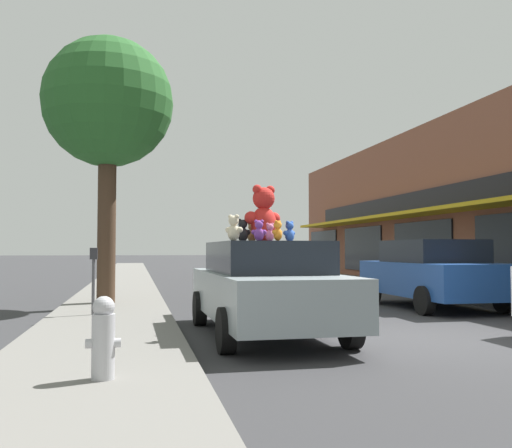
# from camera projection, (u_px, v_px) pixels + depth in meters

# --- Properties ---
(ground_plane) EXTENTS (260.00, 260.00, 0.00)m
(ground_plane) POSITION_uv_depth(u_px,v_px,m) (419.00, 337.00, 8.91)
(ground_plane) COLOR #333335
(sidewalk_near) EXTENTS (2.30, 90.00, 0.13)m
(sidewalk_near) POSITION_uv_depth(u_px,v_px,m) (101.00, 343.00, 7.92)
(sidewalk_near) COLOR slate
(sidewalk_near) RESTS_ON ground_plane
(plush_art_car) EXTENTS (1.97, 4.65, 1.49)m
(plush_art_car) POSITION_uv_depth(u_px,v_px,m) (265.00, 286.00, 9.07)
(plush_art_car) COLOR #8C999E
(plush_art_car) RESTS_ON ground_plane
(teddy_bear_giant) EXTENTS (0.69, 0.51, 0.92)m
(teddy_bear_giant) POSITION_uv_depth(u_px,v_px,m) (264.00, 215.00, 9.20)
(teddy_bear_giant) COLOR red
(teddy_bear_giant) RESTS_ON plush_art_car
(teddy_bear_black) EXTENTS (0.28, 0.18, 0.37)m
(teddy_bear_black) POSITION_uv_depth(u_px,v_px,m) (243.00, 231.00, 9.09)
(teddy_bear_black) COLOR black
(teddy_bear_black) RESTS_ON plush_art_car
(teddy_bear_brown) EXTENTS (0.25, 0.17, 0.34)m
(teddy_bear_brown) POSITION_uv_depth(u_px,v_px,m) (252.00, 233.00, 9.61)
(teddy_bear_brown) COLOR olive
(teddy_bear_brown) RESTS_ON plush_art_car
(teddy_bear_orange) EXTENTS (0.20, 0.19, 0.29)m
(teddy_bear_orange) POSITION_uv_depth(u_px,v_px,m) (278.00, 231.00, 7.98)
(teddy_bear_orange) COLOR orange
(teddy_bear_orange) RESTS_ON plush_art_car
(teddy_bear_cream) EXTENTS (0.27, 0.25, 0.39)m
(teddy_bear_cream) POSITION_uv_depth(u_px,v_px,m) (234.00, 228.00, 8.27)
(teddy_bear_cream) COLOR beige
(teddy_bear_cream) RESTS_ON plush_art_car
(teddy_bear_pink) EXTENTS (0.21, 0.13, 0.28)m
(teddy_bear_pink) POSITION_uv_depth(u_px,v_px,m) (270.00, 232.00, 8.56)
(teddy_bear_pink) COLOR pink
(teddy_bear_pink) RESTS_ON plush_art_car
(teddy_bear_yellow) EXTENTS (0.22, 0.24, 0.34)m
(teddy_bear_yellow) POSITION_uv_depth(u_px,v_px,m) (266.00, 232.00, 9.53)
(teddy_bear_yellow) COLOR yellow
(teddy_bear_yellow) RESTS_ON plush_art_car
(teddy_bear_purple) EXTENTS (0.24, 0.16, 0.31)m
(teddy_bear_purple) POSITION_uv_depth(u_px,v_px,m) (259.00, 231.00, 8.28)
(teddy_bear_purple) COLOR purple
(teddy_bear_purple) RESTS_ON plush_art_car
(teddy_bear_blue) EXTENTS (0.25, 0.21, 0.34)m
(teddy_bear_blue) POSITION_uv_depth(u_px,v_px,m) (290.00, 232.00, 9.23)
(teddy_bear_blue) COLOR blue
(teddy_bear_blue) RESTS_ON plush_art_car
(parked_car_far_center) EXTENTS (2.07, 4.24, 1.59)m
(parked_car_far_center) POSITION_uv_depth(u_px,v_px,m) (433.00, 273.00, 13.32)
(parked_car_far_center) COLOR #1E4793
(parked_car_far_center) RESTS_ON ground_plane
(street_tree) EXTENTS (3.06, 3.06, 6.25)m
(street_tree) POSITION_uv_depth(u_px,v_px,m) (108.00, 105.00, 13.46)
(street_tree) COLOR #473323
(street_tree) RESTS_ON sidewalk_near
(fire_hydrant) EXTENTS (0.33, 0.22, 0.79)m
(fire_hydrant) POSITION_uv_depth(u_px,v_px,m) (103.00, 337.00, 5.45)
(fire_hydrant) COLOR #B2B2B7
(fire_hydrant) RESTS_ON sidewalk_near
(parking_meter) EXTENTS (0.14, 0.10, 1.27)m
(parking_meter) POSITION_uv_depth(u_px,v_px,m) (93.00, 272.00, 10.84)
(parking_meter) COLOR #4C4C51
(parking_meter) RESTS_ON sidewalk_near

